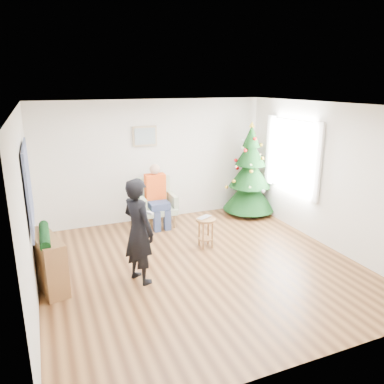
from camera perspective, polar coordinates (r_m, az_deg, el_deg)
name	(u,v)px	position (r m, az deg, el deg)	size (l,w,h in m)	color
floor	(200,265)	(6.33, 1.26, -11.13)	(5.00, 5.00, 0.00)	brown
ceiling	(201,105)	(5.63, 1.42, 13.09)	(5.00, 5.00, 0.00)	white
wall_back	(154,161)	(8.13, -5.78, 4.73)	(5.00, 5.00, 0.00)	silver
wall_front	(304,256)	(3.83, 16.71, -9.27)	(5.00, 5.00, 0.00)	silver
wall_left	(27,210)	(5.39, -23.81, -2.53)	(5.00, 5.00, 0.00)	silver
wall_right	(327,176)	(7.19, 19.91, 2.33)	(5.00, 5.00, 0.00)	silver
window_panel	(292,156)	(7.88, 15.06, 5.38)	(0.04, 1.30, 1.40)	white
curtains	(291,156)	(7.87, 14.88, 5.37)	(0.05, 1.75, 1.50)	white
christmas_tree	(250,173)	(8.56, 8.81, 2.83)	(1.17, 1.17, 2.12)	#3F2816
stool	(206,232)	(6.90, 2.11, -6.17)	(0.37, 0.37, 0.55)	brown
laptop	(206,218)	(6.79, 2.14, -3.98)	(0.30, 0.19, 0.02)	silver
armchair	(157,208)	(7.94, -5.38, -2.50)	(0.78, 0.71, 1.00)	#9AAD8B
seated_person	(157,195)	(7.80, -5.34, -0.50)	(0.43, 0.61, 1.31)	navy
standing_man	(139,231)	(5.61, -8.16, -5.91)	(0.59, 0.39, 1.62)	black
game_controller	(150,213)	(5.53, -6.46, -3.20)	(0.04, 0.13, 0.04)	white
console	(48,262)	(5.95, -21.14, -9.88)	(0.30, 1.00, 0.80)	brown
garland	(44,235)	(5.78, -21.56, -6.13)	(0.14, 0.14, 0.90)	black
tapestry	(28,186)	(5.61, -23.66, 0.85)	(0.03, 1.50, 1.15)	black
framed_picture	(145,136)	(7.95, -7.21, 8.45)	(0.52, 0.05, 0.42)	tan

